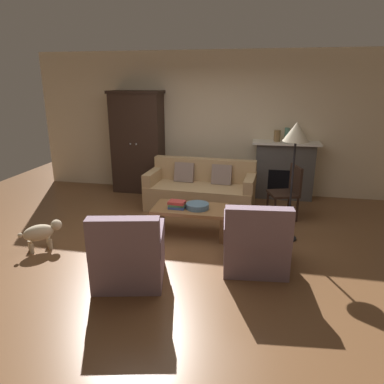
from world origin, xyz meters
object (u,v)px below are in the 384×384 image
(side_chair_wooden, at_px, (288,189))
(floor_lamp, at_px, (296,139))
(coffee_table, at_px, (190,211))
(mantel_vase_cream, at_px, (297,134))
(armchair_near_right, at_px, (255,244))
(dog, at_px, (41,232))
(fruit_bowl, at_px, (198,206))
(armchair_near_left, at_px, (129,256))
(couch, at_px, (201,191))
(book_stack, at_px, (177,205))
(mantel_vase_jade, at_px, (287,135))
(mantel_vase_bronze, at_px, (277,136))
(armoire, at_px, (138,142))
(fireplace, at_px, (284,170))

(side_chair_wooden, height_order, floor_lamp, floor_lamp)
(coffee_table, relative_size, side_chair_wooden, 1.22)
(mantel_vase_cream, relative_size, side_chair_wooden, 0.32)
(armchair_near_right, distance_m, dog, 2.88)
(floor_lamp, bearing_deg, mantel_vase_cream, 84.52)
(fruit_bowl, distance_m, side_chair_wooden, 1.68)
(dog, bearing_deg, armchair_near_left, -19.95)
(fruit_bowl, height_order, side_chair_wooden, side_chair_wooden)
(couch, xyz_separation_m, fruit_bowl, (0.16, -1.20, 0.14))
(couch, bearing_deg, book_stack, -96.72)
(book_stack, height_order, mantel_vase_jade, mantel_vase_jade)
(couch, xyz_separation_m, armchair_near_right, (1.03, -2.03, -0.00))
(mantel_vase_bronze, bearing_deg, dog, -136.89)
(fruit_bowl, xyz_separation_m, floor_lamp, (1.33, 0.11, 1.01))
(couch, height_order, coffee_table, couch)
(mantel_vase_bronze, height_order, armchair_near_right, mantel_vase_bronze)
(armoire, height_order, couch, armoire)
(armchair_near_right, relative_size, dog, 1.92)
(fireplace, xyz_separation_m, mantel_vase_bronze, (-0.18, -0.02, 0.66))
(coffee_table, distance_m, armchair_near_right, 1.31)
(coffee_table, bearing_deg, armoire, 126.99)
(couch, height_order, mantel_vase_bronze, mantel_vase_bronze)
(coffee_table, height_order, armchair_near_right, armchair_near_right)
(coffee_table, relative_size, armchair_near_left, 1.20)
(armchair_near_left, distance_m, floor_lamp, 2.68)
(side_chair_wooden, distance_m, floor_lamp, 1.30)
(couch, relative_size, mantel_vase_bronze, 9.20)
(fireplace, xyz_separation_m, mantel_vase_cream, (0.18, -0.02, 0.70))
(mantel_vase_jade, bearing_deg, side_chair_wooden, -88.84)
(armchair_near_left, bearing_deg, book_stack, 80.46)
(floor_lamp, bearing_deg, armchair_near_left, -140.52)
(fireplace, distance_m, mantel_vase_bronze, 0.68)
(mantel_vase_jade, bearing_deg, floor_lamp, -90.25)
(fireplace, xyz_separation_m, side_chair_wooden, (0.02, -1.11, -0.06))
(fireplace, relative_size, mantel_vase_jade, 4.77)
(armchair_near_right, distance_m, side_chair_wooden, 1.88)
(mantel_vase_jade, height_order, dog, mantel_vase_jade)
(armoire, xyz_separation_m, coffee_table, (1.50, -1.99, -0.66))
(fruit_bowl, height_order, mantel_vase_jade, mantel_vase_jade)
(fireplace, bearing_deg, armchair_near_left, -117.99)
(armoire, xyz_separation_m, book_stack, (1.31, -2.06, -0.55))
(fireplace, xyz_separation_m, fruit_bowl, (-1.33, -2.10, -0.11))
(book_stack, bearing_deg, armchair_near_left, -99.54)
(armchair_near_right, bearing_deg, mantel_vase_cream, 77.52)
(fireplace, xyz_separation_m, floor_lamp, (-0.01, -1.98, 0.90))
(coffee_table, bearing_deg, mantel_vase_bronze, 58.20)
(book_stack, bearing_deg, coffee_table, 20.62)
(book_stack, height_order, dog, book_stack)
(armoire, height_order, mantel_vase_bronze, armoire)
(fruit_bowl, bearing_deg, side_chair_wooden, 35.99)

